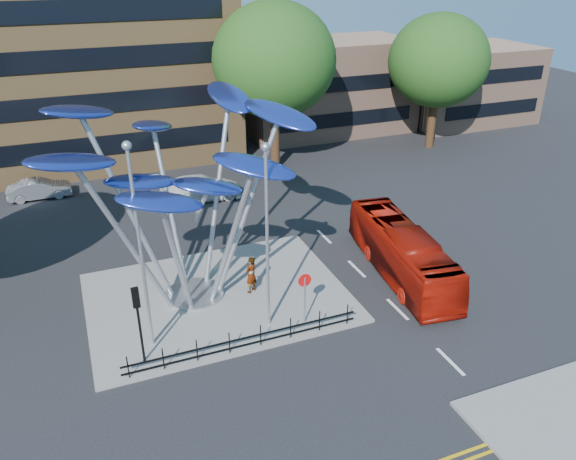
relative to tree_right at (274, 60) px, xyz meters
name	(u,v)px	position (x,y,z in m)	size (l,w,h in m)	color
ground	(283,371)	(-8.00, -22.00, -8.04)	(120.00, 120.00, 0.00)	black
traffic_island	(218,297)	(-9.00, -16.00, -7.96)	(12.00, 9.00, 0.15)	slate
low_building_near	(326,86)	(8.00, 8.00, -4.04)	(15.00, 8.00, 8.00)	tan
low_building_far	(467,84)	(22.00, 6.00, -4.54)	(12.00, 8.00, 7.00)	tan
tree_right	(274,60)	(0.00, 0.00, 0.00)	(8.80, 8.80, 12.11)	black
tree_far	(439,61)	(14.00, 0.00, -0.93)	(8.00, 8.00, 10.81)	black
leaf_sculpture	(181,160)	(-10.07, -15.32, -1.16)	(12.72, 9.54, 9.51)	#9EA0A5
street_lamp_left	(138,232)	(-12.50, -18.50, -2.68)	(0.36, 0.36, 8.80)	#9EA0A5
street_lamp_right	(267,223)	(-7.50, -19.00, -2.94)	(0.36, 0.36, 8.30)	#9EA0A5
traffic_light_island	(137,309)	(-13.00, -19.50, -5.42)	(0.28, 0.18, 3.42)	black
no_entry_sign_island	(305,290)	(-6.00, -19.48, -6.22)	(0.60, 0.10, 2.45)	#9EA0A5
pedestrian_railing_front	(245,341)	(-9.00, -20.30, -7.48)	(10.00, 0.06, 1.00)	black
red_bus	(402,252)	(0.28, -17.31, -6.73)	(2.20, 9.39, 2.62)	#981207
pedestrian	(251,275)	(-7.37, -16.23, -6.95)	(0.69, 0.45, 1.88)	gray
parked_car_mid	(39,189)	(-16.78, 0.31, -7.37)	(1.41, 4.04, 1.33)	#9A9CA1
parked_car_right	(201,188)	(-6.74, -3.80, -7.25)	(2.21, 5.44, 1.58)	silver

